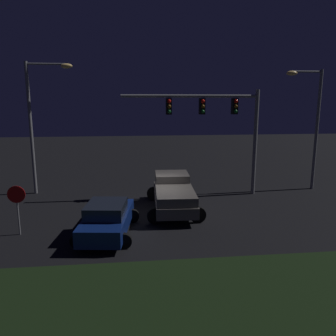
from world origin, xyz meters
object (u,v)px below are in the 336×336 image
(pickup_truck, at_px, (173,192))
(street_lamp_left, at_px, (39,112))
(car_sedan, at_px, (107,218))
(traffic_signal_gantry, at_px, (217,116))
(street_lamp_right, at_px, (311,115))
(stop_sign, at_px, (17,201))

(pickup_truck, xyz_separation_m, street_lamp_left, (-7.79, 4.20, 4.15))
(car_sedan, bearing_deg, traffic_signal_gantry, -40.91)
(street_lamp_left, height_order, street_lamp_right, street_lamp_left)
(traffic_signal_gantry, bearing_deg, car_sedan, -137.99)
(pickup_truck, xyz_separation_m, stop_sign, (-7.19, -2.76, 0.56))
(car_sedan, xyz_separation_m, street_lamp_left, (-4.47, 7.35, 4.41))
(stop_sign, bearing_deg, traffic_signal_gantry, 27.46)
(traffic_signal_gantry, height_order, street_lamp_left, street_lamp_left)
(traffic_signal_gantry, bearing_deg, stop_sign, -152.54)
(car_sedan, distance_m, street_lamp_right, 14.84)
(pickup_truck, height_order, street_lamp_left, street_lamp_left)
(street_lamp_right, bearing_deg, pickup_truck, -160.56)
(pickup_truck, bearing_deg, traffic_signal_gantry, -47.05)
(traffic_signal_gantry, distance_m, street_lamp_right, 6.42)
(street_lamp_left, relative_size, street_lamp_right, 1.05)
(street_lamp_left, bearing_deg, pickup_truck, -28.32)
(pickup_truck, xyz_separation_m, street_lamp_right, (9.38, 3.31, 3.91))
(traffic_signal_gantry, height_order, stop_sign, traffic_signal_gantry)
(car_sedan, height_order, street_lamp_right, street_lamp_right)
(street_lamp_right, bearing_deg, car_sedan, -153.03)
(traffic_signal_gantry, distance_m, street_lamp_left, 10.92)
(street_lamp_left, bearing_deg, traffic_signal_gantry, -8.73)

